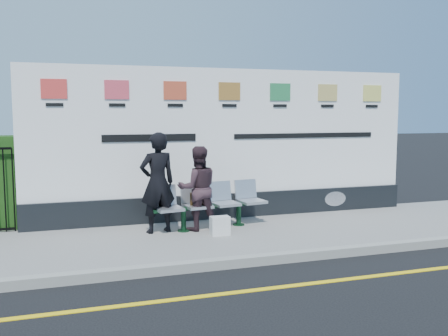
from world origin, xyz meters
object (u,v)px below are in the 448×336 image
at_px(woman_right, 198,188).
at_px(woman_left, 157,183).
at_px(bench, 212,216).
at_px(billboard, 228,154).

bearing_deg(woman_right, woman_left, -0.45).
xyz_separation_m(bench, woman_right, (-0.28, -0.05, 0.54)).
height_order(billboard, woman_left, billboard).
height_order(bench, woman_left, woman_left).
relative_size(bench, woman_right, 1.40).
xyz_separation_m(billboard, woman_left, (-1.61, -0.88, -0.41)).
distance_m(bench, woman_left, 1.21).
relative_size(bench, woman_left, 1.20).
height_order(woman_left, woman_right, woman_left).
bearing_deg(billboard, woman_right, -134.06).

